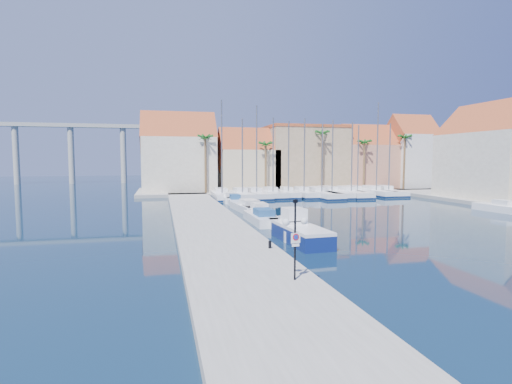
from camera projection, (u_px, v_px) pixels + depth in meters
ground at (374, 253)px, 25.10m from camera, size 260.00×260.00×0.00m
quay_west at (207, 222)px, 36.09m from camera, size 6.00×77.00×0.50m
shore_north at (289, 190)px, 73.92m from camera, size 54.00×16.00×0.50m
lamp_post at (295, 227)px, 17.74m from camera, size 1.23×0.48×3.65m
bollard at (270, 244)px, 24.29m from camera, size 0.19×0.19×0.47m
fishing_boat at (300, 231)px, 28.50m from camera, size 2.55×6.72×2.32m
motorboat_west_0 at (289, 228)px, 31.57m from camera, size 2.80×7.07×1.40m
motorboat_west_1 at (262, 218)px, 37.03m from camera, size 2.20×6.83×1.40m
motorboat_west_2 at (258, 211)px, 41.97m from camera, size 2.23×6.20×1.40m
motorboat_west_3 at (248, 207)px, 45.49m from camera, size 2.89×7.46×1.40m
motorboat_west_4 at (235, 201)px, 51.88m from camera, size 1.96×5.49×1.40m
motorboat_west_5 at (230, 198)px, 55.25m from camera, size 2.18×6.06×1.40m
motorboat_east_1 at (499, 207)px, 44.83m from camera, size 2.33×5.83×1.40m
sailboat_0 at (222, 195)px, 59.09m from camera, size 2.81×9.74×14.46m
sailboat_1 at (242, 195)px, 59.87m from camera, size 2.85×9.57×11.83m
sailboat_2 at (256, 194)px, 60.65m from camera, size 3.29×9.98×13.87m
sailboat_3 at (272, 194)px, 61.60m from camera, size 2.78×9.18×12.20m
sailboat_4 at (288, 193)px, 61.93m from camera, size 2.71×8.38×11.68m
sailboat_5 at (303, 193)px, 62.30m from camera, size 2.62×9.26×12.14m
sailboat_6 at (320, 194)px, 61.87m from camera, size 3.46×11.92×11.22m
sailboat_7 at (330, 193)px, 63.02m from camera, size 3.55×11.91×11.93m
sailboat_8 at (349, 193)px, 62.99m from camera, size 3.10×11.21×11.60m
sailboat_9 at (356, 192)px, 64.98m from camera, size 2.53×8.63×11.33m
sailboat_10 at (374, 192)px, 64.69m from camera, size 2.96×9.79×14.87m
sailboat_11 at (387, 192)px, 65.08m from camera, size 2.84×9.56×11.61m
building_0 at (179, 156)px, 67.82m from camera, size 12.30×9.00×13.50m
building_1 at (248, 163)px, 70.69m from camera, size 10.30×8.00×11.00m
building_2 at (304, 157)px, 74.12m from camera, size 14.20×10.20×11.50m
building_3 at (366, 159)px, 75.95m from camera, size 10.30×8.00×12.00m
building_4 at (411, 154)px, 76.97m from camera, size 8.30×8.00×14.00m
building_6 at (494, 155)px, 55.21m from camera, size 9.00×14.30×13.50m
palm_0 at (205, 139)px, 63.69m from camera, size 2.60×2.60×10.15m
palm_1 at (266, 146)px, 66.07m from camera, size 2.60×2.60×9.15m
palm_2 at (322, 135)px, 68.22m from camera, size 2.60×2.60×11.15m
palm_3 at (365, 144)px, 70.19m from camera, size 2.60×2.60×9.65m
palm_4 at (405, 139)px, 71.96m from camera, size 2.60×2.60×10.65m
viaduct at (48, 141)px, 94.74m from camera, size 48.00×2.20×14.45m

